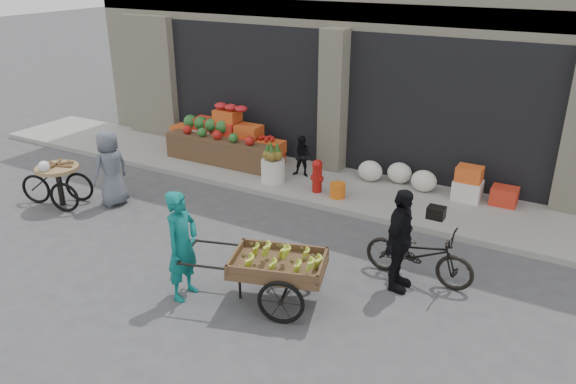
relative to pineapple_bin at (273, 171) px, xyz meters
The scene contains 15 objects.
ground 3.70m from the pineapple_bin, 78.23° to the right, with size 80.00×80.00×0.00m, color #424244.
sidewalk 0.95m from the pineapple_bin, 33.69° to the left, with size 18.00×2.20×0.12m, color gray.
building 5.41m from the pineapple_bin, 80.40° to the left, with size 14.00×6.45×7.00m.
fruit_display 1.92m from the pineapple_bin, 155.76° to the left, with size 3.10×1.12×1.24m.
pineapple_bin is the anchor object (origin of this frame).
fire_hydrant 1.11m from the pineapple_bin, ahead, with size 0.22×0.22×0.71m.
orange_bucket 1.61m from the pineapple_bin, ahead, with size 0.32×0.32×0.30m, color orange.
right_bay_goods 3.54m from the pineapple_bin, 18.10° to the left, with size 3.35×0.60×0.70m.
seated_person 0.75m from the pineapple_bin, 56.31° to the left, with size 0.45×0.35×0.93m, color black.
banana_cart 4.51m from the pineapple_bin, 58.60° to the right, with size 2.42×1.50×0.94m.
vendor_woman 4.49m from the pineapple_bin, 75.98° to the right, with size 0.61×0.40×1.68m, color #0E6C67.
tricycle_cart 4.40m from the pineapple_bin, 137.10° to the right, with size 1.45×1.06×0.95m.
vendor_grey 3.38m from the pineapple_bin, 133.99° to the right, with size 0.76×0.50×1.56m, color slate.
bicycle 4.51m from the pineapple_bin, 28.97° to the right, with size 0.60×1.72×0.90m, color black.
cyclist 4.57m from the pineapple_bin, 34.60° to the right, with size 0.95×0.40×1.62m, color black.
Camera 1 is at (5.19, -6.19, 4.69)m, focal length 35.00 mm.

